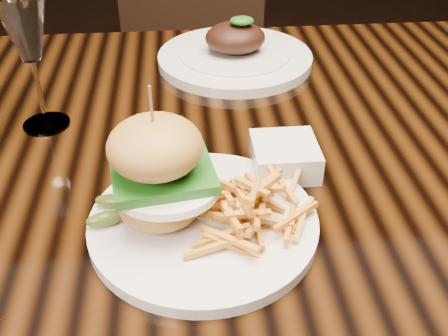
{
  "coord_description": "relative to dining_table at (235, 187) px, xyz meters",
  "views": [
    {
      "loc": [
        -0.07,
        -0.62,
        1.16
      ],
      "look_at": [
        -0.03,
        -0.14,
        0.81
      ],
      "focal_mm": 42.0,
      "sensor_mm": 36.0,
      "label": 1
    }
  ],
  "objects": [
    {
      "name": "far_dish",
      "position": [
        0.03,
        0.28,
        0.09
      ],
      "size": [
        0.28,
        0.28,
        0.09
      ],
      "rotation": [
        0.0,
        0.0,
        0.42
      ],
      "color": "silver",
      "rests_on": "dining_table"
    },
    {
      "name": "wine_glass",
      "position": [
        -0.28,
        0.08,
        0.22
      ],
      "size": [
        0.07,
        0.07,
        0.2
      ],
      "color": "white",
      "rests_on": "dining_table"
    },
    {
      "name": "dining_table",
      "position": [
        0.0,
        0.0,
        0.0
      ],
      "size": [
        1.6,
        0.9,
        0.75
      ],
      "color": "black",
      "rests_on": "ground"
    },
    {
      "name": "ramekin",
      "position": [
        0.06,
        -0.06,
        0.1
      ],
      "size": [
        0.09,
        0.09,
        0.04
      ],
      "primitive_type": "cube",
      "rotation": [
        0.0,
        0.0,
        0.11
      ],
      "color": "silver",
      "rests_on": "dining_table"
    },
    {
      "name": "burger_plate",
      "position": [
        -0.06,
        -0.17,
        0.12
      ],
      "size": [
        0.26,
        0.26,
        0.18
      ],
      "rotation": [
        0.0,
        0.0,
        -0.06
      ],
      "color": "silver",
      "rests_on": "dining_table"
    },
    {
      "name": "chair_far",
      "position": [
        -0.06,
        0.89,
        -0.13
      ],
      "size": [
        0.55,
        0.56,
        0.95
      ],
      "rotation": [
        0.0,
        0.0,
        -0.23
      ],
      "color": "black",
      "rests_on": "ground"
    }
  ]
}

